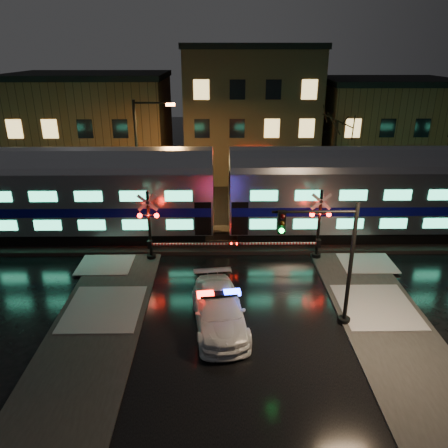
{
  "coord_description": "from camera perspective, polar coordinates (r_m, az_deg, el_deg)",
  "views": [
    {
      "loc": [
        -1.04,
        -20.77,
        11.59
      ],
      "look_at": [
        -0.72,
        2.5,
        2.2
      ],
      "focal_mm": 35.0,
      "sensor_mm": 36.0,
      "label": 1
    }
  ],
  "objects": [
    {
      "name": "streetlight",
      "position": [
        30.97,
        -10.73,
        9.08
      ],
      "size": [
        2.83,
        0.3,
        8.46
      ],
      "color": "black",
      "rests_on": "ground"
    },
    {
      "name": "traffic_light",
      "position": [
        19.21,
        13.67,
        -4.99
      ],
      "size": [
        3.75,
        0.69,
        5.8
      ],
      "rotation": [
        0.0,
        0.0,
        0.16
      ],
      "color": "black",
      "rests_on": "ground"
    },
    {
      "name": "sidewalk_left",
      "position": [
        19.52,
        -17.53,
        -15.44
      ],
      "size": [
        4.0,
        20.0,
        0.12
      ],
      "primitive_type": "cube",
      "color": "#2D2D2D",
      "rests_on": "ground"
    },
    {
      "name": "building_right",
      "position": [
        46.26,
        19.93,
        11.57
      ],
      "size": [
        12.0,
        10.0,
        8.5
      ],
      "primitive_type": "cube",
      "color": "#533420",
      "rests_on": "ground"
    },
    {
      "name": "train",
      "position": [
        27.04,
        -0.37,
        4.31
      ],
      "size": [
        51.0,
        3.12,
        5.92
      ],
      "color": "black",
      "rests_on": "ballast"
    },
    {
      "name": "ballast",
      "position": [
        28.22,
        1.39,
        -2.01
      ],
      "size": [
        90.0,
        4.2,
        0.24
      ],
      "primitive_type": "cube",
      "color": "black",
      "rests_on": "ground"
    },
    {
      "name": "crossing_signal_left",
      "position": [
        25.35,
        -8.91,
        -1.16
      ],
      "size": [
        5.96,
        0.66,
        4.22
      ],
      "color": "black",
      "rests_on": "ground"
    },
    {
      "name": "sidewalk_right",
      "position": [
        20.2,
        22.05,
        -14.71
      ],
      "size": [
        4.0,
        20.0,
        0.12
      ],
      "primitive_type": "cube",
      "color": "#2D2D2D",
      "rests_on": "ground"
    },
    {
      "name": "ground",
      "position": [
        23.81,
        1.82,
        -7.17
      ],
      "size": [
        120.0,
        120.0,
        0.0
      ],
      "primitive_type": "plane",
      "color": "black",
      "rests_on": "ground"
    },
    {
      "name": "building_left",
      "position": [
        44.97,
        -16.58,
        12.03
      ],
      "size": [
        14.0,
        10.0,
        9.0
      ],
      "primitive_type": "cube",
      "color": "#533420",
      "rests_on": "ground"
    },
    {
      "name": "building_mid",
      "position": [
        43.76,
        3.3,
        14.28
      ],
      "size": [
        12.0,
        11.0,
        11.5
      ],
      "primitive_type": "cube",
      "color": "brown",
      "rests_on": "ground"
    },
    {
      "name": "police_car",
      "position": [
        19.74,
        -0.67,
        -11.19
      ],
      "size": [
        2.85,
        5.64,
        1.74
      ],
      "rotation": [
        0.0,
        0.0,
        0.12
      ],
      "color": "white",
      "rests_on": "ground"
    },
    {
      "name": "crossing_signal_right",
      "position": [
        25.66,
        11.48,
        -1.01
      ],
      "size": [
        6.0,
        0.67,
        4.25
      ],
      "color": "black",
      "rests_on": "ground"
    }
  ]
}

